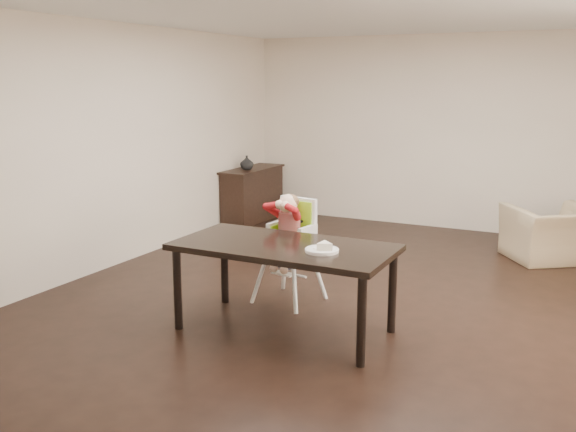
# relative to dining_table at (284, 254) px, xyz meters

# --- Properties ---
(ground) EXTENTS (7.00, 7.00, 0.00)m
(ground) POSITION_rel_dining_table_xyz_m (0.39, 0.96, -0.67)
(ground) COLOR black
(ground) RESTS_ON ground
(room_walls) EXTENTS (6.02, 7.02, 2.71)m
(room_walls) POSITION_rel_dining_table_xyz_m (0.39, 0.96, 1.18)
(room_walls) COLOR beige
(room_walls) RESTS_ON ground
(dining_table) EXTENTS (1.80, 0.90, 0.75)m
(dining_table) POSITION_rel_dining_table_xyz_m (0.00, 0.00, 0.00)
(dining_table) COLOR black
(dining_table) RESTS_ON ground
(high_chair) EXTENTS (0.49, 0.49, 1.04)m
(high_chair) POSITION_rel_dining_table_xyz_m (-0.29, 0.71, 0.06)
(high_chair) COLOR white
(high_chair) RESTS_ON ground
(plate) EXTENTS (0.28, 0.28, 0.08)m
(plate) POSITION_rel_dining_table_xyz_m (0.38, -0.08, 0.11)
(plate) COLOR white
(plate) RESTS_ON dining_table
(armchair) EXTENTS (1.16, 1.08, 0.85)m
(armchair) POSITION_rel_dining_table_xyz_m (1.83, 3.32, -0.25)
(armchair) COLOR tan
(armchair) RESTS_ON ground
(sideboard) EXTENTS (0.44, 1.26, 0.79)m
(sideboard) POSITION_rel_dining_table_xyz_m (-2.39, 3.66, -0.27)
(sideboard) COLOR black
(sideboard) RESTS_ON ground
(vase) EXTENTS (0.25, 0.25, 0.20)m
(vase) POSITION_rel_dining_table_xyz_m (-2.39, 3.51, 0.22)
(vase) COLOR #99999E
(vase) RESTS_ON sideboard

